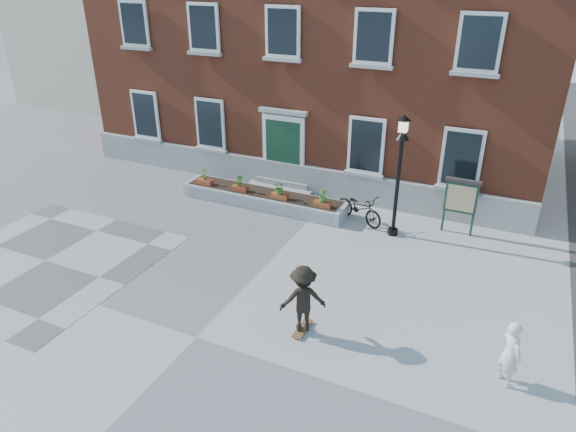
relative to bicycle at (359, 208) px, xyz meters
The scene contains 9 objects.
ground 7.59m from the bicycle, 101.80° to the right, with size 100.00×100.00×0.00m, color #9C9C9F.
checker_patch 9.92m from the bicycle, 139.65° to the right, with size 6.00×6.00×0.01m, color #545456.
bicycle is the anchor object (origin of this frame).
bystander 7.77m from the bicycle, 49.08° to the right, with size 0.56×0.37×1.53m, color silver.
brick_building 9.45m from the bicycle, 118.41° to the left, with size 18.40×10.85×12.60m.
planter_assembly 3.55m from the bicycle, behind, with size 6.20×1.12×1.15m.
lamp_post 2.44m from the bicycle, 18.11° to the right, with size 0.40×0.40×3.93m.
notice_board 3.25m from the bicycle, ahead, with size 1.10×0.16×1.87m.
skateboarder 6.16m from the bicycle, 84.35° to the right, with size 1.25×1.11×1.76m.
Camera 1 is at (6.00, -7.71, 7.84)m, focal length 32.00 mm.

